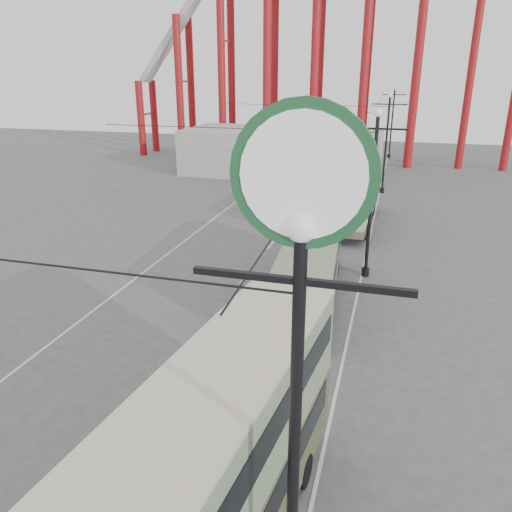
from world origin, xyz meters
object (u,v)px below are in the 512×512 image
(single_decker_cream, at_px, (354,200))
(lamp_post_near, at_px, (299,309))
(double_decker_bus, at_px, (225,456))
(single_decker_green, at_px, (311,266))
(pedestrian, at_px, (292,292))

(single_decker_cream, bearing_deg, lamp_post_near, -85.45)
(double_decker_bus, distance_m, single_decker_cream, 29.21)
(single_decker_cream, bearing_deg, single_decker_green, -91.91)
(lamp_post_near, xyz_separation_m, double_decker_bus, (-1.96, 2.06, -4.92))
(double_decker_bus, distance_m, pedestrian, 13.87)
(lamp_post_near, bearing_deg, single_decker_green, 98.54)
(pedestrian, bearing_deg, single_decker_cream, -121.33)
(single_decker_cream, xyz_separation_m, pedestrian, (-1.48, -15.53, -1.06))
(pedestrian, bearing_deg, lamp_post_near, 75.69)
(lamp_post_near, relative_size, double_decker_bus, 1.08)
(lamp_post_near, relative_size, pedestrian, 6.11)
(lamp_post_near, height_order, pedestrian, lamp_post_near)
(double_decker_bus, xyz_separation_m, single_decker_green, (-0.60, 14.95, -1.12))
(double_decker_bus, bearing_deg, single_decker_green, 98.57)
(lamp_post_near, xyz_separation_m, single_decker_cream, (-1.74, 31.25, -5.92))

